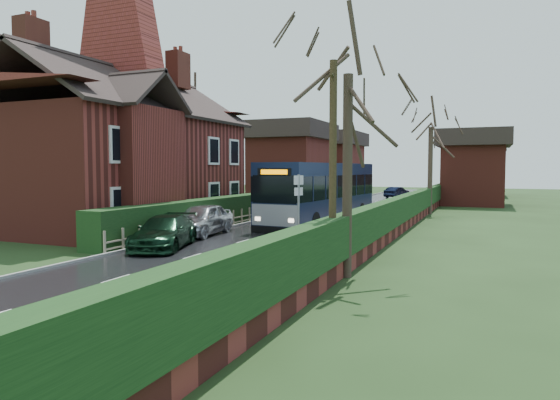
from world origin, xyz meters
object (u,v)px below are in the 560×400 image
at_px(bus_stop_sign, 299,202).
at_px(telegraph_pole, 333,171).
at_px(bus, 321,194).
at_px(brick_house, 124,147).
at_px(car_silver, 201,219).
at_px(car_green, 164,232).

xyz_separation_m(bus_stop_sign, telegraph_pole, (2.47, -3.86, 1.17)).
height_order(bus, telegraph_pole, telegraph_pole).
xyz_separation_m(brick_house, bus, (9.53, 5.54, -2.65)).
xyz_separation_m(car_silver, bus_stop_sign, (6.08, -3.04, 1.19)).
height_order(brick_house, telegraph_pole, brick_house).
relative_size(brick_house, telegraph_pole, 2.37).
bearing_deg(telegraph_pole, bus, 102.51).
distance_m(car_silver, bus_stop_sign, 6.90).
bearing_deg(brick_house, telegraph_pole, -30.57).
bearing_deg(telegraph_pole, bus_stop_sign, 115.78).
height_order(brick_house, bus, brick_house).
bearing_deg(telegraph_pole, car_green, 152.45).
distance_m(car_green, bus_stop_sign, 5.60).
relative_size(car_silver, telegraph_pole, 0.72).
bearing_deg(car_silver, bus, 57.45).
bearing_deg(bus_stop_sign, bus, 126.86).
relative_size(brick_house, car_silver, 3.27).
distance_m(brick_house, bus, 11.34).
bearing_deg(car_silver, bus_stop_sign, -32.56).
height_order(car_silver, telegraph_pole, telegraph_pole).
xyz_separation_m(bus, bus_stop_sign, (2.49, -10.24, 0.23)).
relative_size(car_silver, car_green, 1.00).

